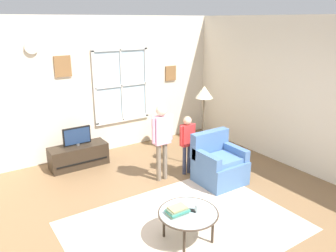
{
  "coord_description": "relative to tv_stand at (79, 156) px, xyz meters",
  "views": [
    {
      "loc": [
        -2.45,
        -3.29,
        2.76
      ],
      "look_at": [
        0.25,
        0.79,
        1.18
      ],
      "focal_mm": 35.43,
      "sensor_mm": 36.0,
      "label": 1
    }
  ],
  "objects": [
    {
      "name": "armchair",
      "position": [
        1.84,
        -2.0,
        0.11
      ],
      "size": [
        0.76,
        0.74,
        0.87
      ],
      "color": "#476B9E",
      "rests_on": "ground_plane"
    },
    {
      "name": "tv_stand",
      "position": [
        0.0,
        0.0,
        0.0
      ],
      "size": [
        1.1,
        0.44,
        0.43
      ],
      "color": "#2D2319",
      "rests_on": "ground_plane"
    },
    {
      "name": "side_wall_right",
      "position": [
        3.52,
        -2.65,
        1.2
      ],
      "size": [
        0.12,
        6.27,
        2.84
      ],
      "color": "beige",
      "rests_on": "ground_plane"
    },
    {
      "name": "book_stack",
      "position": [
        0.27,
        -2.97,
        0.25
      ],
      "size": [
        0.28,
        0.19,
        0.1
      ],
      "color": "#97AB89",
      "rests_on": "coffee_table"
    },
    {
      "name": "remote_near_books",
      "position": [
        0.45,
        -3.02,
        0.21
      ],
      "size": [
        0.1,
        0.14,
        0.02
      ],
      "primitive_type": "cube",
      "rotation": [
        0.0,
        0.0,
        0.52
      ],
      "color": "black",
      "rests_on": "coffee_table"
    },
    {
      "name": "floor_lamp",
      "position": [
        1.99,
        -1.36,
        1.12
      ],
      "size": [
        0.32,
        0.32,
        1.6
      ],
      "color": "black",
      "rests_on": "ground_plane"
    },
    {
      "name": "cup",
      "position": [
        0.52,
        -3.08,
        0.25
      ],
      "size": [
        0.09,
        0.09,
        0.11
      ],
      "primitive_type": "cylinder",
      "color": "white",
      "rests_on": "coffee_table"
    },
    {
      "name": "ground_plane",
      "position": [
        0.61,
        -2.65,
        -0.22
      ],
      "size": [
        6.29,
        6.87,
        0.02
      ],
      "primitive_type": "cube",
      "color": "brown"
    },
    {
      "name": "area_rug",
      "position": [
        0.54,
        -2.76,
        -0.21
      ],
      "size": [
        3.1,
        2.24,
        0.01
      ],
      "primitive_type": "cube",
      "color": "#C6B29E",
      "rests_on": "ground_plane"
    },
    {
      "name": "remote_near_cup",
      "position": [
        0.35,
        -2.89,
        0.21
      ],
      "size": [
        0.09,
        0.14,
        0.02
      ],
      "primitive_type": "cube",
      "rotation": [
        0.0,
        0.0,
        -0.41
      ],
      "color": "black",
      "rests_on": "coffee_table"
    },
    {
      "name": "person_red_shirt",
      "position": [
        1.56,
        -1.43,
        0.48
      ],
      "size": [
        0.33,
        0.15,
        1.11
      ],
      "color": "#333851",
      "rests_on": "ground_plane"
    },
    {
      "name": "coffee_table",
      "position": [
        0.4,
        -3.02,
        0.17
      ],
      "size": [
        0.78,
        0.78,
        0.42
      ],
      "color": "#99B2B7",
      "rests_on": "ground_plane"
    },
    {
      "name": "person_pink_shirt",
      "position": [
        1.05,
        -1.39,
        0.65
      ],
      "size": [
        0.42,
        0.19,
        1.38
      ],
      "color": "#726656",
      "rests_on": "ground_plane"
    },
    {
      "name": "potted_plant_by_window",
      "position": [
        1.95,
        0.03,
        0.18
      ],
      "size": [
        0.33,
        0.33,
        0.7
      ],
      "color": "#9E6B4C",
      "rests_on": "ground_plane"
    },
    {
      "name": "back_wall",
      "position": [
        0.63,
        0.54,
        1.21
      ],
      "size": [
        5.69,
        0.17,
        2.84
      ],
      "color": "beige",
      "rests_on": "ground_plane"
    },
    {
      "name": "television",
      "position": [
        0.0,
        -0.0,
        0.41
      ],
      "size": [
        0.53,
        0.08,
        0.37
      ],
      "color": "#4C4C4C",
      "rests_on": "tv_stand"
    }
  ]
}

